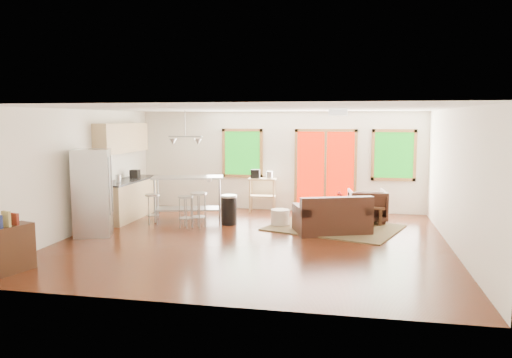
% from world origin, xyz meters
% --- Properties ---
extents(floor, '(7.50, 7.00, 0.02)m').
position_xyz_m(floor, '(0.00, 0.00, -0.01)').
color(floor, '#331409').
rests_on(floor, ground).
extents(ceiling, '(7.50, 7.00, 0.02)m').
position_xyz_m(ceiling, '(0.00, 0.00, 2.61)').
color(ceiling, white).
rests_on(ceiling, ground).
extents(back_wall, '(7.50, 0.02, 2.60)m').
position_xyz_m(back_wall, '(0.00, 3.51, 1.30)').
color(back_wall, white).
rests_on(back_wall, ground).
extents(left_wall, '(0.02, 7.00, 2.60)m').
position_xyz_m(left_wall, '(-3.76, 0.00, 1.30)').
color(left_wall, white).
rests_on(left_wall, ground).
extents(right_wall, '(0.02, 7.00, 2.60)m').
position_xyz_m(right_wall, '(3.76, 0.00, 1.30)').
color(right_wall, white).
rests_on(right_wall, ground).
extents(front_wall, '(7.50, 0.02, 2.60)m').
position_xyz_m(front_wall, '(0.00, -3.51, 1.30)').
color(front_wall, white).
rests_on(front_wall, ground).
extents(window_left, '(1.10, 0.05, 1.30)m').
position_xyz_m(window_left, '(-1.00, 3.46, 1.50)').
color(window_left, '#0D510C').
rests_on(window_left, back_wall).
extents(french_doors, '(1.60, 0.05, 2.10)m').
position_xyz_m(french_doors, '(1.20, 3.46, 1.10)').
color(french_doors, '#A70E00').
rests_on(french_doors, back_wall).
extents(window_right, '(1.10, 0.05, 1.30)m').
position_xyz_m(window_right, '(2.90, 3.46, 1.50)').
color(window_right, '#0D510C').
rests_on(window_right, back_wall).
extents(rug, '(3.21, 2.83, 0.03)m').
position_xyz_m(rug, '(1.53, 1.48, 0.01)').
color(rug, '#3A5232').
rests_on(rug, floor).
extents(loveseat, '(1.74, 1.34, 0.82)m').
position_xyz_m(loveseat, '(1.50, 1.00, 0.32)').
color(loveseat, black).
rests_on(loveseat, floor).
extents(coffee_table, '(1.22, 0.89, 0.44)m').
position_xyz_m(coffee_table, '(2.03, 1.99, 0.38)').
color(coffee_table, '#331D10').
rests_on(coffee_table, floor).
extents(armchair, '(0.92, 0.88, 0.86)m').
position_xyz_m(armchair, '(2.25, 2.29, 0.43)').
color(armchair, black).
rests_on(armchair, floor).
extents(ottoman, '(0.60, 0.60, 0.39)m').
position_xyz_m(ottoman, '(1.18, 2.40, 0.20)').
color(ottoman, black).
rests_on(ottoman, floor).
extents(pouf, '(0.52, 0.52, 0.37)m').
position_xyz_m(pouf, '(0.31, 1.53, 0.18)').
color(pouf, beige).
rests_on(pouf, floor).
extents(vase, '(0.27, 0.27, 0.35)m').
position_xyz_m(vase, '(1.62, 2.03, 0.53)').
color(vase, silver).
rests_on(vase, coffee_table).
extents(book, '(0.19, 0.09, 0.26)m').
position_xyz_m(book, '(2.16, 1.65, 0.53)').
color(book, maroon).
rests_on(book, coffee_table).
extents(cabinets, '(0.64, 2.24, 2.30)m').
position_xyz_m(cabinets, '(-3.49, 1.70, 0.93)').
color(cabinets, tan).
rests_on(cabinets, floor).
extents(refrigerator, '(0.91, 0.90, 1.79)m').
position_xyz_m(refrigerator, '(-3.34, -0.15, 0.89)').
color(refrigerator, '#B7BABC').
rests_on(refrigerator, floor).
extents(island, '(1.77, 1.06, 1.05)m').
position_xyz_m(island, '(-1.93, 1.72, 0.72)').
color(island, '#B7BABC').
rests_on(island, floor).
extents(cup, '(0.14, 0.12, 0.13)m').
position_xyz_m(cup, '(-1.34, 1.51, 1.01)').
color(cup, white).
rests_on(cup, island).
extents(bar_stool_a, '(0.43, 0.43, 0.69)m').
position_xyz_m(bar_stool_a, '(-2.57, 1.11, 0.52)').
color(bar_stool_a, '#B7BABC').
rests_on(bar_stool_a, floor).
extents(bar_stool_b, '(0.42, 0.42, 0.71)m').
position_xyz_m(bar_stool_b, '(-1.71, 0.90, 0.53)').
color(bar_stool_b, '#B7BABC').
rests_on(bar_stool_b, floor).
extents(bar_stool_c, '(0.48, 0.48, 0.78)m').
position_xyz_m(bar_stool_c, '(-1.43, 0.98, 0.58)').
color(bar_stool_c, '#B7BABC').
rests_on(bar_stool_c, floor).
extents(trash_can, '(0.37, 0.37, 0.68)m').
position_xyz_m(trash_can, '(-0.86, 1.43, 0.34)').
color(trash_can, black).
rests_on(trash_can, floor).
extents(kitchen_cart, '(0.75, 0.52, 1.10)m').
position_xyz_m(kitchen_cart, '(-0.43, 3.20, 0.75)').
color(kitchen_cart, tan).
rests_on(kitchen_cart, floor).
extents(bookshelf, '(0.55, 0.90, 0.99)m').
position_xyz_m(bookshelf, '(-3.35, -2.81, 0.39)').
color(bookshelf, '#331D10').
rests_on(bookshelf, floor).
extents(ceiling_flush, '(0.35, 0.35, 0.12)m').
position_xyz_m(ceiling_flush, '(1.60, 0.60, 2.53)').
color(ceiling_flush, white).
rests_on(ceiling_flush, ceiling).
extents(pendant_light, '(0.80, 0.18, 0.79)m').
position_xyz_m(pendant_light, '(-1.90, 1.50, 1.90)').
color(pendant_light, gray).
rests_on(pendant_light, ceiling).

